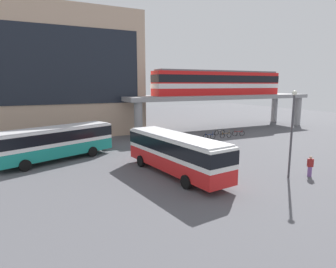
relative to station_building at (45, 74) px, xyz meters
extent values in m
plane|color=#515156|center=(8.22, -15.48, -8.62)|extent=(120.00, 120.00, 0.00)
cube|color=tan|center=(0.00, 0.03, 0.00)|extent=(25.66, 12.62, 17.22)
cube|color=black|center=(0.00, -6.33, 0.86)|extent=(23.10, 0.10, 9.65)
cube|color=gray|center=(25.35, -6.98, -3.45)|extent=(32.37, 6.97, 0.60)
cylinder|color=gray|center=(10.37, -9.66, -6.18)|extent=(1.10, 1.10, 4.86)
cylinder|color=gray|center=(40.34, -9.66, -6.18)|extent=(1.10, 1.10, 4.86)
cylinder|color=gray|center=(10.37, -4.29, -6.18)|extent=(1.10, 1.10, 4.86)
cylinder|color=gray|center=(40.34, -4.29, -6.18)|extent=(1.10, 1.10, 4.86)
cube|color=red|center=(25.20, -6.98, -1.35)|extent=(22.51, 2.90, 3.60)
cube|color=silver|center=(25.20, -6.98, -1.71)|extent=(22.57, 2.96, 0.70)
cube|color=black|center=(25.20, -6.98, -0.63)|extent=(22.57, 2.96, 1.10)
cube|color=slate|center=(25.20, -6.98, 0.57)|extent=(21.61, 2.61, 0.24)
cube|color=red|center=(7.62, -25.39, -7.57)|extent=(3.87, 11.23, 1.10)
cube|color=white|center=(7.62, -25.39, -6.27)|extent=(3.87, 11.23, 1.50)
cube|color=black|center=(7.62, -25.39, -6.19)|extent=(3.92, 11.27, 0.96)
cube|color=silver|center=(7.62, -25.39, -5.46)|extent=(3.68, 10.67, 0.12)
cylinder|color=black|center=(5.93, -22.06, -8.12)|extent=(0.40, 1.03, 1.00)
cylinder|color=black|center=(8.41, -21.74, -8.12)|extent=(0.40, 1.03, 1.00)
cylinder|color=black|center=(6.77, -28.60, -8.12)|extent=(0.40, 1.03, 1.00)
cylinder|color=black|center=(9.25, -28.29, -8.12)|extent=(0.40, 1.03, 1.00)
cube|color=teal|center=(-0.45, -16.59, -7.57)|extent=(11.12, 6.53, 1.10)
cube|color=white|center=(-0.45, -16.59, -6.27)|extent=(11.12, 6.53, 1.50)
cube|color=black|center=(-0.45, -16.59, -6.19)|extent=(11.17, 6.58, 0.96)
cube|color=silver|center=(-0.45, -16.59, -5.46)|extent=(10.56, 6.20, 0.12)
cylinder|color=black|center=(-3.22, -19.10, -8.12)|extent=(1.03, 0.64, 1.00)
cylinder|color=black|center=(-4.18, -16.79, -8.12)|extent=(1.03, 0.64, 1.00)
cylinder|color=black|center=(2.87, -16.57, -8.12)|extent=(1.03, 0.64, 1.00)
cylinder|color=black|center=(1.91, -14.26, -8.12)|extent=(1.03, 0.64, 1.00)
torus|color=black|center=(22.37, -11.92, -8.28)|extent=(0.74, 0.07, 0.74)
torus|color=black|center=(21.32, -11.93, -8.28)|extent=(0.74, 0.07, 0.74)
cylinder|color=silver|center=(21.85, -11.93, -8.00)|extent=(1.05, 0.06, 0.05)
cylinder|color=silver|center=(21.32, -11.93, -7.98)|extent=(0.04, 0.04, 0.55)
cylinder|color=silver|center=(22.37, -11.92, -7.93)|extent=(0.04, 0.04, 0.65)
torus|color=black|center=(19.17, -14.09, -8.28)|extent=(0.74, 0.17, 0.74)
torus|color=black|center=(18.13, -13.93, -8.28)|extent=(0.74, 0.17, 0.74)
cylinder|color=#1E3FA5|center=(18.65, -14.01, -8.00)|extent=(1.05, 0.21, 0.05)
cylinder|color=#1E3FA5|center=(18.13, -13.93, -7.98)|extent=(0.04, 0.04, 0.55)
cylinder|color=#1E3FA5|center=(19.17, -14.09, -7.93)|extent=(0.04, 0.04, 0.65)
torus|color=black|center=(21.81, -14.15, -8.28)|extent=(0.74, 0.14, 0.74)
torus|color=black|center=(20.76, -14.03, -8.28)|extent=(0.74, 0.14, 0.74)
cylinder|color=#996626|center=(21.29, -14.09, -8.00)|extent=(1.05, 0.17, 0.05)
cylinder|color=#996626|center=(20.76, -14.03, -7.98)|extent=(0.04, 0.04, 0.55)
cylinder|color=#996626|center=(21.81, -14.15, -7.93)|extent=(0.04, 0.04, 0.65)
torus|color=black|center=(24.23, -13.94, -8.28)|extent=(0.71, 0.31, 0.74)
torus|color=black|center=(23.24, -13.58, -8.28)|extent=(0.71, 0.31, 0.74)
cylinder|color=#B21E1E|center=(23.73, -13.76, -8.00)|extent=(1.00, 0.41, 0.05)
cylinder|color=#B21E1E|center=(23.24, -13.58, -7.98)|extent=(0.04, 0.04, 0.55)
cylinder|color=#B21E1E|center=(24.23, -13.94, -7.93)|extent=(0.04, 0.04, 0.65)
cylinder|color=#33663F|center=(10.47, -14.36, -8.18)|extent=(0.32, 0.32, 0.86)
cube|color=maroon|center=(10.47, -14.36, -7.41)|extent=(0.32, 0.44, 0.68)
sphere|color=tan|center=(10.47, -14.36, -6.95)|extent=(0.23, 0.23, 0.23)
cylinder|color=#724C8C|center=(16.85, -30.53, -8.22)|extent=(0.32, 0.32, 0.80)
cube|color=maroon|center=(16.85, -30.53, -7.50)|extent=(0.47, 0.39, 0.63)
sphere|color=tan|center=(16.85, -30.53, -7.08)|extent=(0.22, 0.22, 0.22)
cylinder|color=#3F3F44|center=(15.14, -30.00, -5.43)|extent=(0.16, 0.16, 6.38)
sphere|color=silver|center=(15.14, -30.00, -2.09)|extent=(0.36, 0.36, 0.36)
camera|label=1|loc=(-2.81, -45.16, -1.45)|focal=30.85mm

